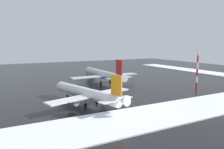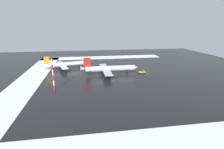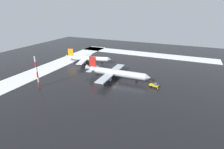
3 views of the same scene
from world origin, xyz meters
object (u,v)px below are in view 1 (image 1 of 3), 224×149
airplane_foreground_jet (103,74)px  ground_crew_near_tug (93,73)px  airplane_parked_portside (87,93)px  pushback_tug (89,74)px  ground_crew_mid_apron (83,76)px  traffic_cone_near_nose (119,84)px  traffic_cone_mid_line (110,80)px  antenna_mast (197,69)px

airplane_foreground_jet → ground_crew_near_tug: 25.45m
airplane_parked_portside → pushback_tug: bearing=-38.5°
airplane_foreground_jet → ground_crew_mid_apron: size_ratio=22.65×
airplane_foreground_jet → pushback_tug: 22.76m
airplane_parked_portside → ground_crew_near_tug: (25.49, 55.05, -2.35)m
ground_crew_near_tug → traffic_cone_near_nose: bearing=-119.6°
ground_crew_mid_apron → traffic_cone_mid_line: (8.45, -15.92, -0.70)m
airplane_foreground_jet → ground_crew_mid_apron: airplane_foreground_jet is taller
pushback_tug → ground_crew_near_tug: bearing=-44.3°
traffic_cone_near_nose → traffic_cone_mid_line: 11.94m
ground_crew_near_tug → antenna_mast: 59.91m
ground_crew_near_tug → ground_crew_mid_apron: size_ratio=1.00×
pushback_tug → traffic_cone_near_nose: bearing=-166.3°
antenna_mast → ground_crew_mid_apron: bearing=119.2°
traffic_cone_mid_line → airplane_parked_portside: bearing=-127.1°
traffic_cone_near_nose → traffic_cone_mid_line: size_ratio=1.00×
airplane_parked_portside → ground_crew_mid_apron: (17.29, 49.96, -2.35)m
pushback_tug → traffic_cone_mid_line: 19.13m
pushback_tug → antenna_mast: size_ratio=0.30×
traffic_cone_near_nose → pushback_tug: bearing=93.0°
antenna_mast → traffic_cone_near_nose: (-21.73, 23.13, -7.81)m
airplane_foreground_jet → pushback_tug: size_ratio=7.86×
pushback_tug → traffic_cone_mid_line: bearing=-159.2°
pushback_tug → airplane_foreground_jet: bearing=-175.2°
ground_crew_near_tug → traffic_cone_near_nose: 32.86m
antenna_mast → traffic_cone_near_nose: size_ratio=29.39×
airplane_parked_portside → ground_crew_mid_apron: airplane_parked_portside is taller
ground_crew_near_tug → traffic_cone_mid_line: size_ratio=3.11×
airplane_parked_portside → ground_crew_near_tug: size_ratio=19.44×
airplane_parked_portside → pushback_tug: (22.35, 52.85, -2.03)m
pushback_tug → traffic_cone_near_nose: 30.67m
ground_crew_near_tug → antenna_mast: size_ratio=0.11×
airplane_parked_portside → traffic_cone_mid_line: bearing=-52.6°
pushback_tug → ground_crew_mid_apron: (-5.06, -2.88, -0.31)m
airplane_parked_portside → ground_crew_near_tug: 60.71m
airplane_foreground_jet → ground_crew_near_tug: bearing=-13.3°
pushback_tug → ground_crew_mid_apron: size_ratio=2.88×
ground_crew_mid_apron → antenna_mast: bearing=99.0°
pushback_tug → traffic_cone_mid_line: pushback_tug is taller
ground_crew_near_tug → traffic_cone_mid_line: ground_crew_near_tug is taller
airplane_parked_portside → ground_crew_mid_apron: size_ratio=19.44×
airplane_foreground_jet → ground_crew_mid_apron: (-2.77, 19.62, -2.84)m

